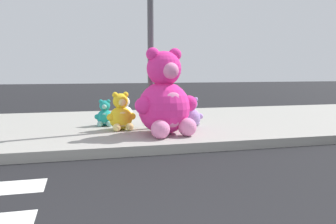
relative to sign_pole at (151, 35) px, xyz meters
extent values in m
cube|color=#9E9B93|center=(-1.00, 0.80, -1.77)|extent=(28.00, 4.40, 0.15)
cylinder|color=#4C4C51|center=(0.00, 0.00, -0.10)|extent=(0.11, 0.11, 3.20)
sphere|color=#F22D93|center=(0.11, -0.55, -1.26)|extent=(0.88, 0.88, 0.88)
ellipsoid|color=pink|center=(0.18, -0.86, -1.26)|extent=(0.51, 0.29, 0.57)
sphere|color=#F22D93|center=(0.11, -0.55, -0.60)|extent=(0.58, 0.58, 0.58)
sphere|color=pink|center=(0.16, -0.79, -0.63)|extent=(0.26, 0.26, 0.26)
sphere|color=#F22D93|center=(0.31, -0.51, -0.37)|extent=(0.22, 0.22, 0.22)
sphere|color=#F22D93|center=(0.55, -0.57, -1.19)|extent=(0.28, 0.28, 0.28)
sphere|color=pink|center=(0.43, -0.86, -1.55)|extent=(0.30, 0.30, 0.30)
sphere|color=#F22D93|center=(-0.08, -0.59, -0.37)|extent=(0.22, 0.22, 0.22)
sphere|color=#F22D93|center=(-0.27, -0.74, -1.19)|extent=(0.28, 0.28, 0.28)
sphere|color=pink|center=(-0.05, -0.96, -1.55)|extent=(0.30, 0.30, 0.30)
sphere|color=white|center=(-0.36, 0.98, -1.53)|extent=(0.33, 0.33, 0.33)
ellipsoid|color=white|center=(-0.48, 0.98, -1.53)|extent=(0.07, 0.18, 0.22)
sphere|color=white|center=(-0.36, 0.98, -1.28)|extent=(0.22, 0.22, 0.22)
sphere|color=white|center=(-0.46, 0.98, -1.30)|extent=(0.10, 0.10, 0.10)
sphere|color=white|center=(-0.36, 0.90, -1.20)|extent=(0.08, 0.08, 0.08)
sphere|color=white|center=(-0.40, 0.82, -1.51)|extent=(0.10, 0.10, 0.10)
sphere|color=white|center=(-0.50, 0.88, -1.64)|extent=(0.11, 0.11, 0.11)
sphere|color=white|center=(-0.36, 1.05, -1.20)|extent=(0.08, 0.08, 0.08)
sphere|color=white|center=(-0.40, 1.13, -1.51)|extent=(0.10, 0.10, 0.10)
sphere|color=white|center=(-0.50, 1.07, -1.64)|extent=(0.11, 0.11, 0.11)
sphere|color=yellow|center=(-0.55, 0.03, -1.49)|extent=(0.42, 0.42, 0.42)
ellipsoid|color=#F0DB80|center=(-0.53, -0.11, -1.49)|extent=(0.24, 0.12, 0.27)
sphere|color=yellow|center=(-0.55, 0.03, -1.18)|extent=(0.27, 0.27, 0.27)
sphere|color=#F0DB80|center=(-0.54, -0.08, -1.19)|extent=(0.13, 0.13, 0.13)
sphere|color=yellow|center=(-0.46, 0.05, -1.07)|extent=(0.10, 0.10, 0.10)
sphere|color=yellow|center=(-0.35, 0.01, -1.46)|extent=(0.13, 0.13, 0.13)
sphere|color=#F0DB80|center=(-0.41, -0.13, -1.63)|extent=(0.14, 0.14, 0.14)
sphere|color=yellow|center=(-0.65, 0.02, -1.07)|extent=(0.10, 0.10, 0.10)
sphere|color=yellow|center=(-0.74, -0.04, -1.46)|extent=(0.13, 0.13, 0.13)
sphere|color=#F0DB80|center=(-0.64, -0.16, -1.63)|extent=(0.14, 0.14, 0.14)
sphere|color=tan|center=(0.45, 0.58, -1.54)|extent=(0.31, 0.31, 0.31)
ellipsoid|color=beige|center=(0.37, 0.67, -1.54)|extent=(0.17, 0.16, 0.20)
sphere|color=tan|center=(0.45, 0.58, -1.32)|extent=(0.20, 0.20, 0.20)
sphere|color=beige|center=(0.39, 0.65, -1.33)|extent=(0.09, 0.09, 0.09)
sphere|color=tan|center=(0.40, 0.54, -1.24)|extent=(0.08, 0.08, 0.08)
sphere|color=tan|center=(0.32, 0.51, -1.52)|extent=(0.10, 0.10, 0.10)
sphere|color=beige|center=(0.30, 0.62, -1.65)|extent=(0.11, 0.11, 0.11)
sphere|color=tan|center=(0.50, 0.63, -1.24)|extent=(0.08, 0.08, 0.08)
sphere|color=tan|center=(0.53, 0.71, -1.52)|extent=(0.10, 0.10, 0.10)
sphere|color=beige|center=(0.42, 0.74, -1.65)|extent=(0.11, 0.11, 0.11)
sphere|color=#B28CD8|center=(0.78, 0.01, -1.52)|extent=(0.35, 0.35, 0.35)
ellipsoid|color=silver|center=(0.83, 0.12, -1.52)|extent=(0.21, 0.15, 0.23)
sphere|color=#B28CD8|center=(0.78, 0.01, -1.26)|extent=(0.23, 0.23, 0.23)
sphere|color=silver|center=(0.82, 0.10, -1.28)|extent=(0.10, 0.10, 0.10)
sphere|color=#B28CD8|center=(0.71, 0.04, -1.17)|extent=(0.09, 0.09, 0.09)
sphere|color=#B28CD8|center=(0.65, 0.11, -1.50)|extent=(0.11, 0.11, 0.11)
sphere|color=silver|center=(0.75, 0.18, -1.64)|extent=(0.12, 0.12, 0.12)
sphere|color=#B28CD8|center=(0.85, -0.02, -1.17)|extent=(0.09, 0.09, 0.09)
sphere|color=#B28CD8|center=(0.95, -0.02, -1.50)|extent=(0.11, 0.11, 0.11)
sphere|color=silver|center=(0.93, 0.10, -1.64)|extent=(0.12, 0.12, 0.12)
sphere|color=teal|center=(-0.80, 0.56, -1.54)|extent=(0.31, 0.31, 0.31)
ellipsoid|color=#7BBFBC|center=(-0.82, 0.45, -1.54)|extent=(0.18, 0.10, 0.20)
sphere|color=teal|center=(-0.80, 0.56, -1.31)|extent=(0.20, 0.20, 0.20)
sphere|color=#7BBFBC|center=(-0.81, 0.47, -1.32)|extent=(0.09, 0.09, 0.09)
sphere|color=teal|center=(-0.73, 0.55, -1.23)|extent=(0.08, 0.08, 0.08)
sphere|color=teal|center=(-0.66, 0.50, -1.52)|extent=(0.10, 0.10, 0.10)
sphere|color=#7BBFBC|center=(-0.74, 0.41, -1.64)|extent=(0.11, 0.11, 0.11)
sphere|color=teal|center=(-0.87, 0.57, -1.23)|extent=(0.08, 0.08, 0.08)
sphere|color=teal|center=(-0.95, 0.54, -1.52)|extent=(0.10, 0.10, 0.10)
sphere|color=#7BBFBC|center=(-0.90, 0.44, -1.64)|extent=(0.11, 0.11, 0.11)
camera|label=1|loc=(-1.22, -6.11, -0.62)|focal=36.62mm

